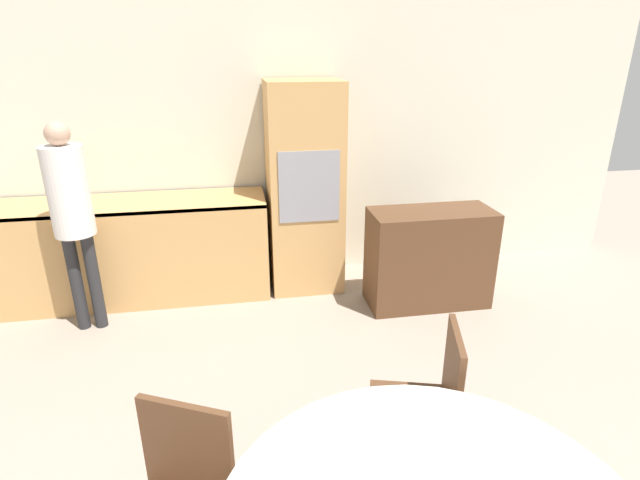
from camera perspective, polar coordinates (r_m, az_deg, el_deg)
The scene contains 6 objects.
wall_back at distance 4.66m, azimuth -5.11°, elevation 11.34°, with size 6.98×0.05×2.60m.
kitchen_counter at distance 4.64m, azimuth -21.70°, elevation -1.02°, with size 2.49×0.60×0.88m.
oven_unit at distance 4.44m, azimuth -1.81°, elevation 5.91°, with size 0.64×0.59×1.84m.
sideboard at distance 4.34m, azimuth 12.34°, elevation -2.00°, with size 1.03×0.45×0.84m.
chair_far_right at distance 2.60m, azimuth 12.41°, elevation -17.50°, with size 0.50×0.50×0.88m.
person_standing at distance 4.07m, azimuth -26.59°, elevation 3.55°, with size 0.29×0.29×1.62m.
Camera 1 is at (-0.40, 0.28, 2.10)m, focal length 28.00 mm.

